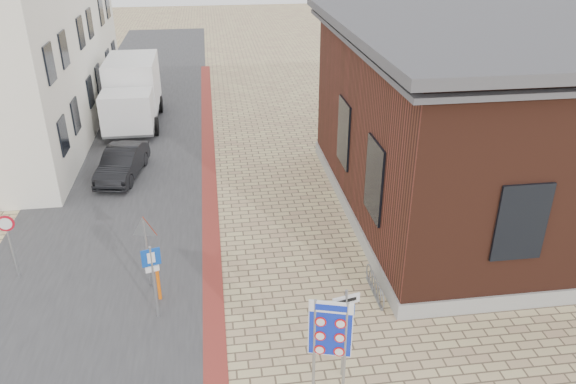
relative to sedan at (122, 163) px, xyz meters
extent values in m
plane|color=tan|center=(5.53, -11.50, -0.63)|extent=(120.00, 120.00, 0.00)
cube|color=#38383A|center=(0.03, 3.50, -0.62)|extent=(7.00, 60.00, 0.02)
cube|color=maroon|center=(3.53, -1.50, -0.61)|extent=(0.60, 40.00, 0.02)
cube|color=gray|center=(14.53, -4.50, -0.38)|extent=(12.15, 12.15, 0.50)
cube|color=#442015|center=(14.53, -4.50, 2.87)|extent=(12.00, 12.00, 6.00)
cube|color=#454549|center=(14.53, -4.50, 6.02)|extent=(13.00, 13.00, 0.30)
cube|color=#454549|center=(14.53, -4.50, 5.62)|extent=(12.70, 12.70, 0.15)
cube|color=black|center=(8.51, -7.50, 2.17)|extent=(0.12, 1.60, 2.40)
cube|color=black|center=(8.51, -3.50, 2.17)|extent=(0.12, 1.60, 2.40)
cube|color=black|center=(11.53, -10.52, 2.17)|extent=(1.40, 0.12, 2.20)
cube|color=black|center=(-1.95, -0.70, 1.57)|extent=(0.10, 1.10, 1.40)
cube|color=black|center=(-1.95, 1.70, 1.57)|extent=(0.10, 1.10, 1.40)
cube|color=black|center=(-1.95, -0.70, 4.37)|extent=(0.10, 1.10, 1.40)
cube|color=black|center=(-1.95, 1.70, 4.37)|extent=(0.10, 1.10, 1.40)
cube|color=silver|center=(-5.47, 6.50, 3.77)|extent=(7.00, 6.00, 8.80)
cube|color=black|center=(-1.95, 5.30, 1.57)|extent=(0.10, 1.10, 1.40)
cube|color=black|center=(-1.95, 7.70, 1.57)|extent=(0.10, 1.10, 1.40)
cube|color=black|center=(-1.95, 5.30, 4.37)|extent=(0.10, 1.10, 1.40)
cube|color=black|center=(-1.95, 7.70, 4.37)|extent=(0.10, 1.10, 1.40)
cube|color=silver|center=(-5.47, 12.50, 3.37)|extent=(7.00, 6.00, 8.00)
cube|color=black|center=(-1.95, 11.30, 1.57)|extent=(0.10, 1.10, 1.40)
cube|color=black|center=(-1.95, 13.70, 1.57)|extent=(0.10, 1.10, 1.40)
cube|color=black|center=(-1.95, 11.30, 4.37)|extent=(0.10, 1.10, 1.40)
cube|color=black|center=(-1.95, 13.70, 4.37)|extent=(0.10, 1.10, 1.40)
torus|color=slate|center=(8.18, -9.90, -0.35)|extent=(0.04, 0.60, 0.60)
torus|color=slate|center=(8.18, -9.60, -0.35)|extent=(0.04, 0.60, 0.60)
torus|color=slate|center=(8.18, -9.30, -0.35)|extent=(0.04, 0.60, 0.60)
torus|color=slate|center=(8.18, -9.00, -0.35)|extent=(0.04, 0.60, 0.60)
torus|color=slate|center=(8.18, -8.70, -0.35)|extent=(0.04, 0.60, 0.60)
cube|color=slate|center=(8.18, -9.30, -0.61)|extent=(0.08, 1.60, 0.04)
imported|color=black|center=(0.00, 0.00, 0.00)|extent=(1.97, 3.99, 1.26)
cube|color=slate|center=(-0.20, 6.64, -0.12)|extent=(2.39, 6.10, 0.28)
cube|color=white|center=(-0.20, 4.49, 0.78)|extent=(2.38, 1.92, 1.81)
cube|color=black|center=(-0.19, 3.65, 1.12)|extent=(2.14, 0.09, 0.90)
cube|color=white|center=(-0.20, 7.65, 1.35)|extent=(2.49, 4.07, 2.48)
cylinder|color=black|center=(-1.38, 4.83, -0.18)|extent=(0.28, 0.90, 0.90)
cylinder|color=black|center=(0.99, 4.84, -0.18)|extent=(0.28, 0.90, 0.90)
cylinder|color=black|center=(-1.39, 8.44, -0.18)|extent=(0.28, 0.90, 0.90)
cylinder|color=black|center=(0.98, 8.45, -0.18)|extent=(0.28, 0.90, 0.90)
cylinder|color=gray|center=(5.71, -12.91, 0.75)|extent=(0.07, 0.07, 2.76)
cylinder|color=gray|center=(6.35, -13.10, 0.75)|extent=(0.07, 0.07, 2.76)
cube|color=white|center=(6.03, -13.00, 1.42)|extent=(0.92, 0.31, 1.42)
cube|color=#0F27BA|center=(6.03, -13.00, 1.42)|extent=(0.88, 0.30, 1.38)
cube|color=white|center=(6.03, -13.00, 1.99)|extent=(0.88, 0.31, 0.27)
cylinder|color=gray|center=(6.53, -12.29, 0.61)|extent=(0.07, 0.07, 2.47)
cube|color=white|center=(6.53, -12.29, 1.58)|extent=(0.66, 0.19, 0.24)
cube|color=#0F38B7|center=(6.53, -12.29, 1.25)|extent=(0.45, 0.14, 0.30)
cylinder|color=gray|center=(2.03, -9.50, 0.50)|extent=(0.07, 0.07, 2.25)
cube|color=#0D41A7|center=(2.03, -9.50, 1.31)|extent=(0.49, 0.18, 0.50)
cube|color=white|center=(2.03, -9.50, 0.95)|extent=(0.36, 0.14, 0.16)
cylinder|color=gray|center=(1.73, -8.00, 0.48)|extent=(0.07, 0.07, 2.22)
cylinder|color=gray|center=(-2.29, -7.00, 0.44)|extent=(0.07, 0.07, 2.13)
cylinder|color=#B60D1F|center=(-2.29, -7.00, 1.26)|extent=(0.50, 0.07, 0.50)
cylinder|color=orange|center=(2.03, -8.70, -0.08)|extent=(0.12, 0.12, 1.09)
camera|label=1|loc=(3.85, -22.10, 9.30)|focal=35.00mm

